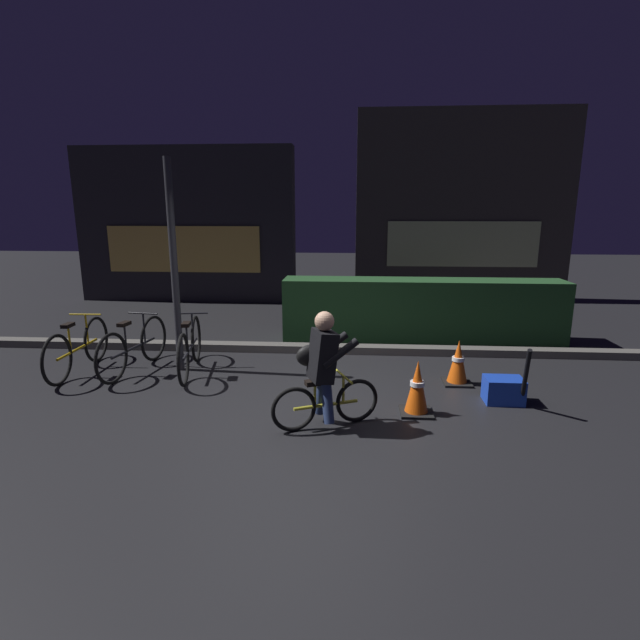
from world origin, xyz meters
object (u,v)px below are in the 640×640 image
(traffic_cone_near, at_px, (417,388))
(parked_bike_left_mid, at_px, (134,347))
(street_post, at_px, (174,268))
(parked_bike_center_left, at_px, (190,348))
(cyclist, at_px, (323,369))
(closed_umbrella, at_px, (525,378))
(traffic_cone_far, at_px, (458,363))
(blue_crate, at_px, (503,390))
(parked_bike_leftmost, at_px, (78,348))

(traffic_cone_near, bearing_deg, parked_bike_left_mid, 162.58)
(street_post, xyz_separation_m, traffic_cone_near, (3.18, -1.30, -1.16))
(street_post, distance_m, parked_bike_left_mid, 1.26)
(traffic_cone_near, bearing_deg, parked_bike_center_left, 158.26)
(parked_bike_center_left, height_order, cyclist, cyclist)
(parked_bike_left_mid, bearing_deg, closed_umbrella, -93.99)
(parked_bike_left_mid, xyz_separation_m, traffic_cone_far, (4.45, -0.19, -0.07))
(parked_bike_center_left, xyz_separation_m, blue_crate, (4.06, -0.79, -0.21))
(parked_bike_center_left, bearing_deg, street_post, 51.06)
(parked_bike_leftmost, xyz_separation_m, parked_bike_left_mid, (0.76, 0.11, 0.00))
(street_post, height_order, traffic_cone_far, street_post)
(closed_umbrella, bearing_deg, street_post, -90.31)
(cyclist, xyz_separation_m, closed_umbrella, (2.24, 0.54, -0.24))
(traffic_cone_far, height_order, closed_umbrella, closed_umbrella)
(parked_bike_leftmost, relative_size, blue_crate, 3.87)
(parked_bike_left_mid, xyz_separation_m, closed_umbrella, (5.01, -1.04, 0.04))
(parked_bike_center_left, bearing_deg, closed_umbrella, -113.27)
(parked_bike_center_left, xyz_separation_m, closed_umbrella, (4.20, -1.04, 0.03))
(traffic_cone_far, bearing_deg, parked_bike_left_mid, 177.58)
(parked_bike_left_mid, bearing_deg, cyclist, -111.99)
(cyclist, bearing_deg, traffic_cone_near, -2.49)
(traffic_cone_far, relative_size, blue_crate, 1.35)
(parked_bike_leftmost, relative_size, traffic_cone_far, 2.88)
(parked_bike_left_mid, height_order, cyclist, cyclist)
(blue_crate, bearing_deg, cyclist, -159.36)
(parked_bike_leftmost, xyz_separation_m, traffic_cone_near, (4.55, -1.08, -0.06))
(street_post, relative_size, parked_bike_left_mid, 1.71)
(cyclist, relative_size, closed_umbrella, 1.47)
(closed_umbrella, bearing_deg, cyclist, -62.10)
(traffic_cone_far, xyz_separation_m, closed_umbrella, (0.56, -0.85, 0.11))
(street_post, distance_m, blue_crate, 4.53)
(blue_crate, relative_size, cyclist, 0.35)
(parked_bike_left_mid, xyz_separation_m, parked_bike_center_left, (0.81, 0.00, 0.00))
(street_post, xyz_separation_m, closed_umbrella, (4.39, -1.15, -1.06))
(traffic_cone_near, distance_m, traffic_cone_far, 1.20)
(parked_bike_leftmost, bearing_deg, traffic_cone_far, -92.40)
(street_post, bearing_deg, cyclist, -38.15)
(traffic_cone_far, bearing_deg, parked_bike_leftmost, 179.14)
(parked_bike_leftmost, bearing_deg, blue_crate, -98.45)
(traffic_cone_near, xyz_separation_m, blue_crate, (1.07, 0.40, -0.15))
(street_post, bearing_deg, parked_bike_left_mid, -169.83)
(cyclist, distance_m, closed_umbrella, 2.32)
(parked_bike_leftmost, xyz_separation_m, traffic_cone_far, (5.20, -0.08, -0.07))
(parked_bike_center_left, bearing_deg, traffic_cone_far, -102.33)
(street_post, height_order, closed_umbrella, street_post)
(parked_bike_left_mid, distance_m, closed_umbrella, 5.11)
(parked_bike_center_left, bearing_deg, traffic_cone_near, -121.10)
(parked_bike_left_mid, distance_m, blue_crate, 4.93)
(cyclist, bearing_deg, parked_bike_leftmost, 134.07)
(parked_bike_leftmost, height_order, cyclist, cyclist)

